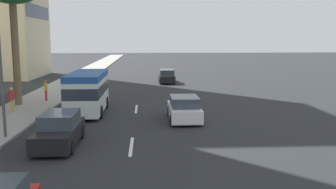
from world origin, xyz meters
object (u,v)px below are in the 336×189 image
(car_fourth, at_px, (59,130))
(pedestrian_mid_block, at_px, (46,89))
(pedestrian_near_lamp, at_px, (12,98))
(street_lamp, at_px, (2,50))
(car_third, at_px, (184,109))
(car_second, at_px, (167,76))
(minibus_fifth, at_px, (88,91))

(car_fourth, xyz_separation_m, pedestrian_mid_block, (12.47, 3.89, 0.32))
(pedestrian_near_lamp, xyz_separation_m, street_lamp, (-6.59, -2.04, 3.51))
(car_third, relative_size, street_lamp, 0.59)
(car_third, height_order, car_fourth, car_fourth)
(car_second, height_order, minibus_fifth, minibus_fifth)
(car_fourth, relative_size, minibus_fifth, 0.70)
(car_third, distance_m, street_lamp, 11.05)
(pedestrian_near_lamp, bearing_deg, pedestrian_mid_block, -144.93)
(car_second, bearing_deg, street_lamp, 158.46)
(car_second, height_order, pedestrian_near_lamp, pedestrian_near_lamp)
(pedestrian_near_lamp, bearing_deg, car_third, 125.77)
(minibus_fifth, distance_m, street_lamp, 8.01)
(car_third, xyz_separation_m, minibus_fifth, (2.75, 6.45, 0.82))
(car_fourth, xyz_separation_m, pedestrian_near_lamp, (7.86, 4.99, 0.34))
(car_fourth, bearing_deg, minibus_fifth, 178.88)
(car_fourth, height_order, minibus_fifth, minibus_fifth)
(car_fourth, relative_size, pedestrian_near_lamp, 2.59)
(car_fourth, distance_m, pedestrian_near_lamp, 9.32)
(car_fourth, bearing_deg, car_second, 165.43)
(car_fourth, distance_m, pedestrian_mid_block, 13.07)
(car_second, distance_m, car_fourth, 26.42)
(street_lamp, bearing_deg, car_third, -67.40)
(car_second, xyz_separation_m, minibus_fifth, (-17.57, 6.49, 0.82))
(car_second, relative_size, car_fourth, 1.01)
(pedestrian_mid_block, height_order, street_lamp, street_lamp)
(minibus_fifth, bearing_deg, car_second, 159.73)
(minibus_fifth, distance_m, pedestrian_near_lamp, 5.17)
(car_third, distance_m, pedestrian_mid_block, 12.75)
(car_third, xyz_separation_m, pedestrian_mid_block, (7.23, 10.50, 0.34))
(car_second, height_order, car_fourth, car_fourth)
(car_third, xyz_separation_m, pedestrian_near_lamp, (2.62, 11.60, 0.36))
(car_fourth, distance_m, street_lamp, 5.01)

